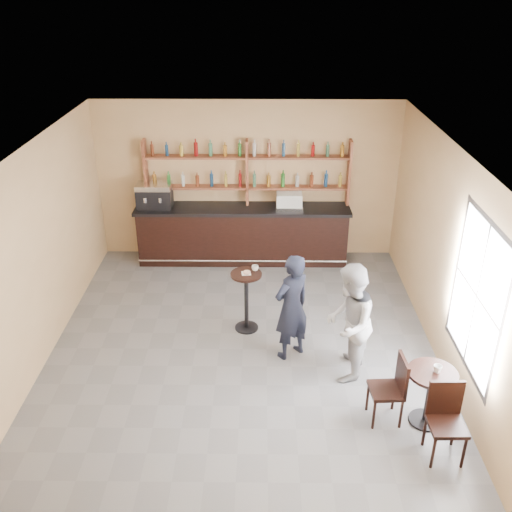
{
  "coord_description": "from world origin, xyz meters",
  "views": [
    {
      "loc": [
        0.29,
        -7.39,
        5.33
      ],
      "look_at": [
        0.2,
        0.8,
        1.25
      ],
      "focal_mm": 40.0,
      "sensor_mm": 36.0,
      "label": 1
    }
  ],
  "objects_px": {
    "man_main": "(292,307)",
    "patron_second": "(349,323)",
    "pastry_case": "(289,200)",
    "cafe_table": "(429,397)",
    "chair_west": "(386,390)",
    "chair_south": "(447,425)",
    "bar_counter": "(243,234)",
    "pedestal_table": "(246,301)",
    "espresso_machine": "(155,196)"
  },
  "relations": [
    {
      "from": "bar_counter",
      "to": "chair_south",
      "type": "bearing_deg",
      "value": -63.96
    },
    {
      "from": "pastry_case",
      "to": "cafe_table",
      "type": "relative_size",
      "value": 0.64
    },
    {
      "from": "espresso_machine",
      "to": "chair_west",
      "type": "xyz_separation_m",
      "value": [
        3.74,
        -4.68,
        -0.92
      ]
    },
    {
      "from": "man_main",
      "to": "pastry_case",
      "type": "bearing_deg",
      "value": -129.18
    },
    {
      "from": "pedestal_table",
      "to": "chair_south",
      "type": "distance_m",
      "value": 3.72
    },
    {
      "from": "chair_south",
      "to": "patron_second",
      "type": "relative_size",
      "value": 0.55
    },
    {
      "from": "patron_second",
      "to": "cafe_table",
      "type": "bearing_deg",
      "value": 60.43
    },
    {
      "from": "man_main",
      "to": "patron_second",
      "type": "distance_m",
      "value": 0.92
    },
    {
      "from": "pedestal_table",
      "to": "cafe_table",
      "type": "bearing_deg",
      "value": -42.06
    },
    {
      "from": "pedestal_table",
      "to": "patron_second",
      "type": "distance_m",
      "value": 1.94
    },
    {
      "from": "chair_west",
      "to": "patron_second",
      "type": "xyz_separation_m",
      "value": [
        -0.39,
        0.94,
        0.41
      ]
    },
    {
      "from": "bar_counter",
      "to": "chair_south",
      "type": "height_order",
      "value": "bar_counter"
    },
    {
      "from": "chair_west",
      "to": "chair_south",
      "type": "relative_size",
      "value": 0.97
    },
    {
      "from": "bar_counter",
      "to": "espresso_machine",
      "type": "xyz_separation_m",
      "value": [
        -1.73,
        0.0,
        0.82
      ]
    },
    {
      "from": "espresso_machine",
      "to": "patron_second",
      "type": "height_order",
      "value": "patron_second"
    },
    {
      "from": "pastry_case",
      "to": "patron_second",
      "type": "relative_size",
      "value": 0.29
    },
    {
      "from": "pedestal_table",
      "to": "chair_south",
      "type": "height_order",
      "value": "pedestal_table"
    },
    {
      "from": "pastry_case",
      "to": "chair_south",
      "type": "height_order",
      "value": "pastry_case"
    },
    {
      "from": "patron_second",
      "to": "chair_south",
      "type": "bearing_deg",
      "value": 48.81
    },
    {
      "from": "chair_west",
      "to": "patron_second",
      "type": "height_order",
      "value": "patron_second"
    },
    {
      "from": "pedestal_table",
      "to": "chair_west",
      "type": "height_order",
      "value": "pedestal_table"
    },
    {
      "from": "pastry_case",
      "to": "chair_west",
      "type": "relative_size",
      "value": 0.54
    },
    {
      "from": "man_main",
      "to": "chair_west",
      "type": "xyz_separation_m",
      "value": [
        1.17,
        -1.41,
        -0.38
      ]
    },
    {
      "from": "pastry_case",
      "to": "bar_counter",
      "type": "bearing_deg",
      "value": 177.92
    },
    {
      "from": "cafe_table",
      "to": "patron_second",
      "type": "distance_m",
      "value": 1.45
    },
    {
      "from": "bar_counter",
      "to": "patron_second",
      "type": "distance_m",
      "value": 4.09
    },
    {
      "from": "bar_counter",
      "to": "espresso_machine",
      "type": "bearing_deg",
      "value": 180.0
    },
    {
      "from": "espresso_machine",
      "to": "pedestal_table",
      "type": "distance_m",
      "value": 3.28
    },
    {
      "from": "espresso_machine",
      "to": "pedestal_table",
      "type": "xyz_separation_m",
      "value": [
        1.87,
        -2.55,
        -0.88
      ]
    },
    {
      "from": "pedestal_table",
      "to": "man_main",
      "type": "bearing_deg",
      "value": -45.98
    },
    {
      "from": "man_main",
      "to": "cafe_table",
      "type": "distance_m",
      "value": 2.31
    },
    {
      "from": "bar_counter",
      "to": "chair_west",
      "type": "distance_m",
      "value": 5.1
    },
    {
      "from": "pastry_case",
      "to": "cafe_table",
      "type": "distance_m",
      "value": 5.09
    },
    {
      "from": "bar_counter",
      "to": "patron_second",
      "type": "height_order",
      "value": "patron_second"
    },
    {
      "from": "cafe_table",
      "to": "chair_west",
      "type": "xyz_separation_m",
      "value": [
        -0.55,
        0.05,
        0.08
      ]
    },
    {
      "from": "chair_south",
      "to": "chair_west",
      "type": "bearing_deg",
      "value": 131.32
    },
    {
      "from": "pastry_case",
      "to": "patron_second",
      "type": "xyz_separation_m",
      "value": [
        0.7,
        -3.75,
        -0.42
      ]
    },
    {
      "from": "pedestal_table",
      "to": "patron_second",
      "type": "bearing_deg",
      "value": -38.86
    },
    {
      "from": "man_main",
      "to": "chair_west",
      "type": "relative_size",
      "value": 1.78
    },
    {
      "from": "espresso_machine",
      "to": "cafe_table",
      "type": "xyz_separation_m",
      "value": [
        4.29,
        -4.73,
        -0.99
      ]
    },
    {
      "from": "chair_south",
      "to": "cafe_table",
      "type": "bearing_deg",
      "value": 93.38
    },
    {
      "from": "bar_counter",
      "to": "espresso_machine",
      "type": "height_order",
      "value": "espresso_machine"
    },
    {
      "from": "man_main",
      "to": "chair_south",
      "type": "distance_m",
      "value": 2.74
    },
    {
      "from": "pedestal_table",
      "to": "chair_south",
      "type": "relative_size",
      "value": 1.05
    },
    {
      "from": "bar_counter",
      "to": "cafe_table",
      "type": "relative_size",
      "value": 5.27
    },
    {
      "from": "man_main",
      "to": "pedestal_table",
      "type": "bearing_deg",
      "value": -83.64
    },
    {
      "from": "cafe_table",
      "to": "chair_west",
      "type": "distance_m",
      "value": 0.56
    },
    {
      "from": "pastry_case",
      "to": "cafe_table",
      "type": "bearing_deg",
      "value": -73.02
    },
    {
      "from": "pedestal_table",
      "to": "chair_west",
      "type": "bearing_deg",
      "value": -48.77
    },
    {
      "from": "chair_west",
      "to": "patron_second",
      "type": "distance_m",
      "value": 1.1
    }
  ]
}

